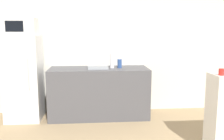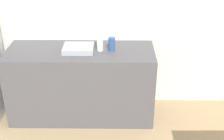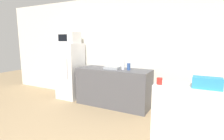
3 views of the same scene
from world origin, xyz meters
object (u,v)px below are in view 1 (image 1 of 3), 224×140
refrigerator (24,78)px  jar (221,72)px  microwave (21,26)px  bottle_tall (112,61)px  bottle_short (120,64)px

refrigerator → jar: (2.69, -1.56, 0.33)m
microwave → jar: size_ratio=6.40×
bottle_tall → bottle_short: size_ratio=1.67×
bottle_tall → microwave: bearing=-179.3°
jar → bottle_tall: bearing=126.2°
refrigerator → bottle_tall: refrigerator is taller
refrigerator → bottle_tall: size_ratio=5.71×
microwave → jar: microwave is taller
jar → microwave: bearing=149.8°
bottle_tall → jar: bearing=-53.8°
bottle_short → jar: (1.02, -1.59, 0.11)m
refrigerator → microwave: bearing=-109.9°
microwave → bottle_short: size_ratio=3.35×
microwave → bottle_tall: microwave is taller
bottle_short → bottle_tall: bearing=-175.8°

